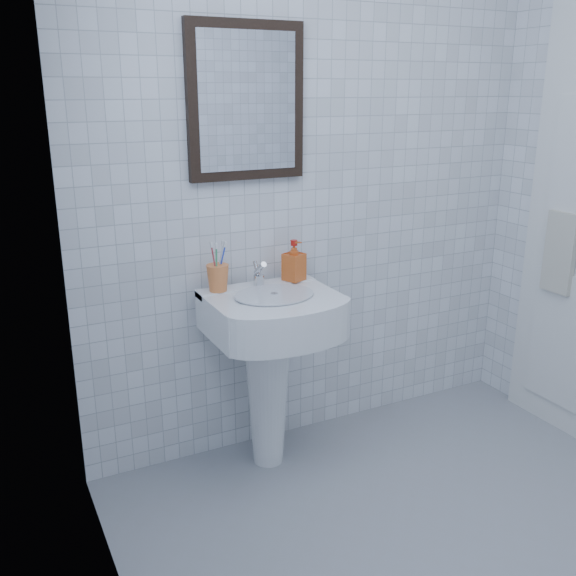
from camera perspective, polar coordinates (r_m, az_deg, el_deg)
wall_back at (r=2.87m, az=2.50°, el=10.29°), size 2.20×0.02×2.50m
wall_left at (r=1.37m, az=-13.43°, el=1.88°), size 0.02×2.40×2.50m
washbasin at (r=2.72m, az=-1.67°, el=-5.55°), size 0.53×0.39×0.81m
faucet at (r=2.70m, az=-2.59°, el=1.13°), size 0.05×0.10×0.12m
toothbrush_cup at (r=2.64m, az=-6.26°, el=0.89°), size 0.10×0.10×0.11m
soap_dispenser at (r=2.77m, az=0.53°, el=2.47°), size 0.10×0.11×0.18m
wall_mirror at (r=2.69m, az=-3.72°, el=16.19°), size 0.50×0.04×0.62m
towel_ring at (r=3.22m, az=23.62°, el=6.03°), size 0.01×0.18×0.18m
hand_towel at (r=3.24m, az=23.01°, el=2.90°), size 0.03×0.16×0.38m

